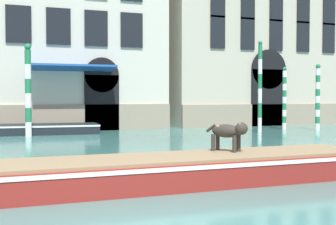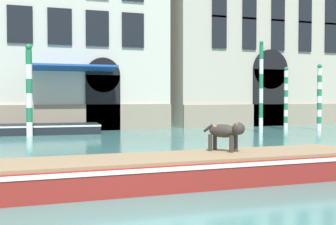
# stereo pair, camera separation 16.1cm
# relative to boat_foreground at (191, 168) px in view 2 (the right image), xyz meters

# --- Properties ---
(palazzo_left) EXTENTS (12.11, 7.40, 13.11)m
(palazzo_left) POSITION_rel_boat_foreground_xyz_m (-0.58, 18.31, 6.22)
(palazzo_left) COLOR beige
(palazzo_left) RESTS_ON ground_plane
(palazzo_right) EXTENTS (12.44, 6.13, 13.36)m
(palazzo_right) POSITION_rel_boat_foreground_xyz_m (12.46, 18.31, 6.35)
(palazzo_right) COLOR #BCB29E
(palazzo_right) RESTS_ON ground_plane
(boat_foreground) EXTENTS (8.32, 1.90, 0.60)m
(boat_foreground) POSITION_rel_boat_foreground_xyz_m (0.00, 0.00, 0.00)
(boat_foreground) COLOR maroon
(boat_foreground) RESTS_ON ground_plane
(dog_on_deck) EXTENTS (0.67, 0.90, 0.69)m
(dog_on_deck) POSITION_rel_boat_foreground_xyz_m (0.98, 0.28, 0.73)
(dog_on_deck) COLOR #332D28
(dog_on_deck) RESTS_ON boat_foreground
(boat_moored_near_palazzo) EXTENTS (5.47, 2.40, 0.47)m
(boat_moored_near_palazzo) POSITION_rel_boat_foreground_xyz_m (-1.57, 14.09, -0.07)
(boat_moored_near_palazzo) COLOR black
(boat_moored_near_palazzo) RESTS_ON ground_plane
(mooring_pole_0) EXTENTS (0.25, 0.25, 3.52)m
(mooring_pole_0) POSITION_rel_boat_foreground_xyz_m (12.35, 11.26, 1.46)
(mooring_pole_0) COLOR white
(mooring_pole_0) RESTS_ON ground_plane
(mooring_pole_1) EXTENTS (0.22, 0.22, 3.41)m
(mooring_pole_1) POSITION_rel_boat_foreground_xyz_m (11.11, 12.48, 1.40)
(mooring_pole_1) COLOR white
(mooring_pole_1) RESTS_ON ground_plane
(mooring_pole_2) EXTENTS (0.21, 0.21, 4.59)m
(mooring_pole_2) POSITION_rel_boat_foreground_xyz_m (8.77, 11.24, 1.99)
(mooring_pole_2) COLOR white
(mooring_pole_2) RESTS_ON ground_plane
(mooring_pole_3) EXTENTS (0.29, 0.29, 4.17)m
(mooring_pole_3) POSITION_rel_boat_foreground_xyz_m (-2.30, 12.87, 1.79)
(mooring_pole_3) COLOR white
(mooring_pole_3) RESTS_ON ground_plane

